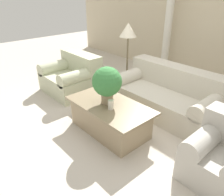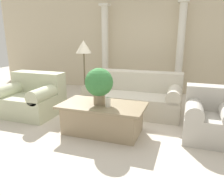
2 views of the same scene
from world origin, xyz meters
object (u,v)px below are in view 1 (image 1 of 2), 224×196
coffee_table (110,117)px  potted_plant (107,83)px  floor_lamp (128,34)px  sofa_long (168,95)px  loveseat (72,76)px

coffee_table → potted_plant: (-0.06, -0.00, 0.60)m
coffee_table → floor_lamp: floor_lamp is taller
potted_plant → coffee_table: bearing=3.4°
sofa_long → floor_lamp: size_ratio=1.33×
sofa_long → floor_lamp: floor_lamp is taller
loveseat → potted_plant: 1.84m
sofa_long → floor_lamp: (-1.25, 0.16, 0.92)m
coffee_table → floor_lamp: bearing=125.6°
coffee_table → potted_plant: size_ratio=2.35×
sofa_long → loveseat: size_ratio=1.72×
sofa_long → potted_plant: bearing=-102.9°
floor_lamp → loveseat: bearing=-127.2°
potted_plant → floor_lamp: bearing=124.0°
sofa_long → potted_plant: size_ratio=3.30×
coffee_table → potted_plant: potted_plant is taller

